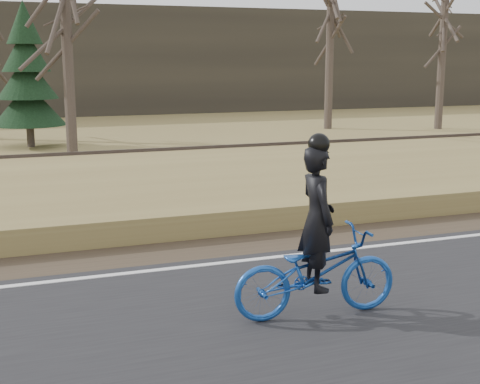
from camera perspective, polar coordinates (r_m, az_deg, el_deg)
name	(u,v)px	position (r m, az deg, el deg)	size (l,w,h in m)	color
ground	(393,252)	(11.48, 12.90, -4.99)	(120.00, 120.00, 0.00)	olive
edge_line	(386,245)	(11.62, 12.37, -4.43)	(120.00, 0.12, 0.01)	silver
shoulder	(356,233)	(12.45, 9.91, -3.48)	(120.00, 1.60, 0.04)	#473A2B
embankment	(289,192)	(15.01, 4.23, -0.01)	(120.00, 5.00, 0.44)	olive
ballast	(233,166)	(18.48, -0.61, 2.20)	(120.00, 3.00, 0.45)	slate
railroad	(233,156)	(18.43, -0.62, 3.13)	(120.00, 2.40, 0.29)	black
treeline_backdrop	(104,61)	(39.66, -11.49, 10.93)	(120.00, 4.00, 6.00)	#383328
cyclist	(316,260)	(8.21, 6.52, -5.77)	(2.12, 0.86, 2.26)	#16469B
bare_tree_near_left	(67,33)	(22.49, -14.58, 12.97)	(0.36, 0.36, 7.87)	#4F433A
bare_tree_center	(330,43)	(30.66, 7.68, 12.45)	(0.36, 0.36, 7.58)	#4F433A
bare_tree_right	(442,58)	(31.63, 16.85, 10.93)	(0.36, 0.36, 6.36)	#4F433A
conifer	(27,79)	(25.30, -17.72, 9.21)	(2.60, 2.60, 5.16)	#4F433A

